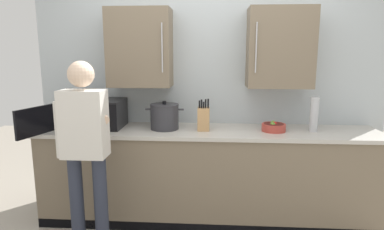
{
  "coord_description": "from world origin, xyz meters",
  "views": [
    {
      "loc": [
        0.06,
        -2.36,
        1.65
      ],
      "look_at": [
        -0.15,
        0.68,
        1.06
      ],
      "focal_mm": 31.16,
      "sensor_mm": 36.0,
      "label": 1
    }
  ],
  "objects": [
    {
      "name": "thermos_flask",
      "position": [
        0.98,
        0.73,
        1.08
      ],
      "size": [
        0.08,
        0.08,
        0.32
      ],
      "color": "#B7BABF",
      "rests_on": "counter_unit"
    },
    {
      "name": "stock_pot",
      "position": [
        -0.42,
        0.73,
        1.03
      ],
      "size": [
        0.37,
        0.27,
        0.27
      ],
      "color": "#2D2D33",
      "rests_on": "counter_unit"
    },
    {
      "name": "microwave_oven",
      "position": [
        -1.17,
        0.76,
        1.05
      ],
      "size": [
        0.74,
        0.8,
        0.27
      ],
      "color": "black",
      "rests_on": "counter_unit"
    },
    {
      "name": "person_figure",
      "position": [
        -0.95,
        0.1,
        0.94
      ],
      "size": [
        0.44,
        0.5,
        1.58
      ],
      "color": "#282D3D",
      "rests_on": "ground_plane"
    },
    {
      "name": "back_wall_tiled",
      "position": [
        0.0,
        1.03,
        1.37
      ],
      "size": [
        3.52,
        0.44,
        2.53
      ],
      "color": "#B2BCC1",
      "rests_on": "ground_plane"
    },
    {
      "name": "knife_block",
      "position": [
        -0.04,
        0.72,
        1.02
      ],
      "size": [
        0.11,
        0.15,
        0.3
      ],
      "color": "tan",
      "rests_on": "counter_unit"
    },
    {
      "name": "fruit_bowl",
      "position": [
        0.61,
        0.71,
        0.95
      ],
      "size": [
        0.22,
        0.22,
        0.09
      ],
      "color": "#AD3D33",
      "rests_on": "counter_unit"
    },
    {
      "name": "counter_unit",
      "position": [
        0.0,
        0.73,
        0.45
      ],
      "size": [
        3.23,
        0.62,
        0.91
      ],
      "color": "#756651",
      "rests_on": "ground_plane"
    }
  ]
}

